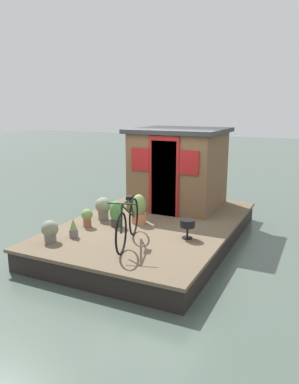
{
  "coord_description": "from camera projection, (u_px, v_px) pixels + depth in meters",
  "views": [
    {
      "loc": [
        -6.96,
        -3.24,
        2.86
      ],
      "look_at": [
        -0.2,
        0.0,
        1.14
      ],
      "focal_mm": 34.71,
      "sensor_mm": 36.0,
      "label": 1
    }
  ],
  "objects": [
    {
      "name": "ground_plane",
      "position": [
        153.0,
        241.0,
        8.12
      ],
      "size": [
        60.0,
        60.0,
        0.0
      ],
      "primitive_type": "plane",
      "color": "#47564C"
    },
    {
      "name": "houseboat_deck",
      "position": [
        153.0,
        231.0,
        8.08
      ],
      "size": [
        5.18,
        3.37,
        0.44
      ],
      "color": "brown",
      "rests_on": "ground_plane"
    },
    {
      "name": "houseboat_cabin",
      "position": [
        179.0,
        168.0,
        9.11
      ],
      "size": [
        2.05,
        2.16,
        1.92
      ],
      "color": "brown",
      "rests_on": "houseboat_deck"
    },
    {
      "name": "bicycle",
      "position": [
        128.0,
        223.0,
        6.65
      ],
      "size": [
        1.66,
        0.61,
        0.87
      ],
      "color": "black",
      "rests_on": "houseboat_deck"
    },
    {
      "name": "potted_plant_rosemary",
      "position": [
        103.0,
        207.0,
        8.12
      ],
      "size": [
        0.35,
        0.35,
        0.5
      ],
      "color": "slate",
      "rests_on": "houseboat_deck"
    },
    {
      "name": "potted_plant_mint",
      "position": [
        73.0,
        229.0,
        7.03
      ],
      "size": [
        0.17,
        0.17,
        0.37
      ],
      "color": "slate",
      "rests_on": "houseboat_deck"
    },
    {
      "name": "potted_plant_lavender",
      "position": [
        50.0,
        230.0,
        6.78
      ],
      "size": [
        0.31,
        0.31,
        0.41
      ],
      "color": "slate",
      "rests_on": "houseboat_deck"
    },
    {
      "name": "potted_plant_ivy",
      "position": [
        87.0,
        217.0,
        7.64
      ],
      "size": [
        0.23,
        0.23,
        0.38
      ],
      "color": "#935138",
      "rests_on": "houseboat_deck"
    },
    {
      "name": "potted_plant_thyme",
      "position": [
        116.0,
        214.0,
        7.67
      ],
      "size": [
        0.26,
        0.26,
        0.54
      ],
      "color": "#38383D",
      "rests_on": "houseboat_deck"
    },
    {
      "name": "potted_plant_basil",
      "position": [
        139.0,
        209.0,
        7.88
      ],
      "size": [
        0.31,
        0.31,
        0.63
      ],
      "color": "#C6754C",
      "rests_on": "houseboat_deck"
    },
    {
      "name": "charcoal_grill",
      "position": [
        187.0,
        225.0,
        6.95
      ],
      "size": [
        0.28,
        0.28,
        0.36
      ],
      "color": "black",
      "rests_on": "houseboat_deck"
    }
  ]
}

